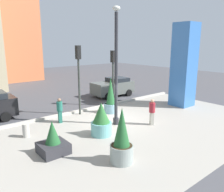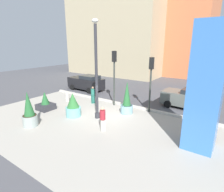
# 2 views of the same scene
# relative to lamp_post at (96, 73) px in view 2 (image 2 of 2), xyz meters

# --- Properties ---
(ground_plane) EXTENTS (60.00, 60.00, 0.00)m
(ground_plane) POSITION_rel_lamp_post_xyz_m (0.40, 4.53, -3.37)
(ground_plane) COLOR #47474C
(plaza_pavement) EXTENTS (18.00, 10.00, 0.02)m
(plaza_pavement) POSITION_rel_lamp_post_xyz_m (0.40, -1.47, -3.37)
(plaza_pavement) COLOR #9E998E
(plaza_pavement) RESTS_ON ground_plane
(curb_strip) EXTENTS (18.00, 0.24, 0.16)m
(curb_strip) POSITION_rel_lamp_post_xyz_m (0.40, 3.65, -3.29)
(curb_strip) COLOR #B7B2A8
(curb_strip) RESTS_ON ground_plane
(lamp_post) EXTENTS (0.44, 0.44, 6.91)m
(lamp_post) POSITION_rel_lamp_post_xyz_m (0.00, 0.00, 0.00)
(lamp_post) COLOR #2D2D33
(lamp_post) RESTS_ON ground_plane
(art_pillar_blue) EXTENTS (1.51, 1.51, 6.42)m
(art_pillar_blue) POSITION_rel_lamp_post_xyz_m (6.96, 0.04, -0.16)
(art_pillar_blue) COLOR #3870BC
(art_pillar_blue) RESTS_ON ground_plane
(potted_plant_curbside) EXTENTS (0.97, 0.97, 2.56)m
(potted_plant_curbside) POSITION_rel_lamp_post_xyz_m (1.28, 2.10, -2.34)
(potted_plant_curbside) COLOR #7AA8B7
(potted_plant_curbside) RESTS_ON ground_plane
(potted_plant_near_left) EXTENTS (1.23, 1.23, 1.55)m
(potted_plant_near_left) POSITION_rel_lamp_post_xyz_m (-4.66, -1.11, -2.82)
(potted_plant_near_left) COLOR #2D2D33
(potted_plant_near_left) RESTS_ON ground_plane
(potted_plant_by_pillar) EXTENTS (1.13, 1.13, 1.82)m
(potted_plant_by_pillar) POSITION_rel_lamp_post_xyz_m (-1.70, -0.78, -2.56)
(potted_plant_by_pillar) COLOR #6BB2B2
(potted_plant_by_pillar) RESTS_ON ground_plane
(potted_plant_near_right) EXTENTS (0.98, 0.98, 2.39)m
(potted_plant_near_right) POSITION_rel_lamp_post_xyz_m (-2.79, -3.65, -2.39)
(potted_plant_near_right) COLOR gray
(potted_plant_near_right) RESTS_ON ground_plane
(concrete_bollard) EXTENTS (0.36, 0.36, 0.75)m
(concrete_bollard) POSITION_rel_lamp_post_xyz_m (-4.98, 1.53, -3.00)
(concrete_bollard) COLOR #B2ADA3
(concrete_bollard) RESTS_ON ground_plane
(traffic_light_far_side) EXTENTS (0.28, 0.42, 4.75)m
(traffic_light_far_side) POSITION_rel_lamp_post_xyz_m (-0.65, 3.15, -0.18)
(traffic_light_far_side) COLOR #333833
(traffic_light_far_side) RESTS_ON ground_plane
(traffic_light_corner) EXTENTS (0.28, 0.42, 4.36)m
(traffic_light_corner) POSITION_rel_lamp_post_xyz_m (2.59, 3.43, -0.43)
(traffic_light_corner) COLOR #333833
(traffic_light_corner) RESTS_ON ground_plane
(car_passing_lane) EXTENTS (3.98, 2.25, 1.72)m
(car_passing_lane) POSITION_rel_lamp_post_xyz_m (4.83, 6.12, -2.50)
(car_passing_lane) COLOR #565B56
(car_passing_lane) RESTS_ON ground_plane
(car_far_lane) EXTENTS (4.45, 2.11, 1.82)m
(car_far_lane) POSITION_rel_lamp_post_xyz_m (-6.39, 5.75, -2.45)
(car_far_lane) COLOR black
(car_far_lane) RESTS_ON ground_plane
(pedestrian_on_sidewalk) EXTENTS (0.43, 0.43, 1.58)m
(pedestrian_on_sidewalk) POSITION_rel_lamp_post_xyz_m (-2.53, 2.45, -2.50)
(pedestrian_on_sidewalk) COLOR #236656
(pedestrian_on_sidewalk) RESTS_ON ground_plane
(pedestrian_crossing) EXTENTS (0.49, 0.49, 1.62)m
(pedestrian_crossing) POSITION_rel_lamp_post_xyz_m (1.64, -1.45, -2.48)
(pedestrian_crossing) COLOR #B2AD9E
(pedestrian_crossing) RESTS_ON ground_plane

